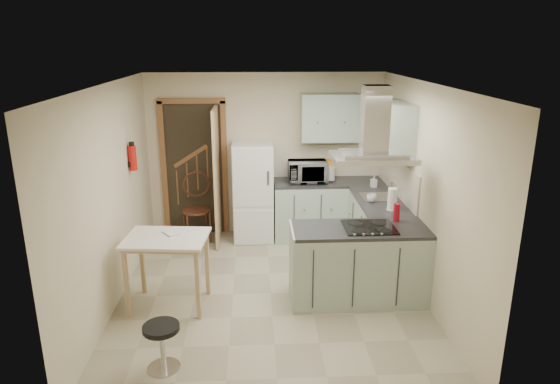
{
  "coord_description": "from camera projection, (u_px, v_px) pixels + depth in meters",
  "views": [
    {
      "loc": [
        -0.17,
        -5.45,
        2.95
      ],
      "look_at": [
        0.14,
        0.45,
        1.15
      ],
      "focal_mm": 32.0,
      "sensor_mm": 36.0,
      "label": 1
    }
  ],
  "objects": [
    {
      "name": "wall_cabinet_right",
      "position": [
        394.0,
        129.0,
        6.43
      ],
      "size": [
        0.35,
        0.9,
        0.7
      ],
      "primitive_type": "cube",
      "color": "#9EB2A0",
      "rests_on": "right_wall"
    },
    {
      "name": "wall_cabinet_back",
      "position": [
        329.0,
        117.0,
        7.42
      ],
      "size": [
        0.85,
        0.35,
        0.7
      ],
      "primitive_type": "cube",
      "color": "#9EB2A0",
      "rests_on": "back_wall"
    },
    {
      "name": "paper_towel",
      "position": [
        392.0,
        199.0,
        6.24
      ],
      "size": [
        0.15,
        0.15,
        0.3
      ],
      "primitive_type": "cylinder",
      "rotation": [
        0.0,
        0.0,
        -0.3
      ],
      "color": "white",
      "rests_on": "counter_right"
    },
    {
      "name": "microwave",
      "position": [
        308.0,
        172.0,
        7.49
      ],
      "size": [
        0.58,
        0.4,
        0.32
      ],
      "primitive_type": "imported",
      "rotation": [
        0.0,
        0.0,
        0.02
      ],
      "color": "black",
      "rests_on": "counter_back"
    },
    {
      "name": "doorway",
      "position": [
        195.0,
        169.0,
        7.69
      ],
      "size": [
        1.1,
        0.12,
        2.1
      ],
      "primitive_type": "cube",
      "color": "brown",
      "rests_on": "floor"
    },
    {
      "name": "hob",
      "position": [
        369.0,
        227.0,
        5.69
      ],
      "size": [
        0.58,
        0.5,
        0.01
      ],
      "primitive_type": "cube",
      "color": "black",
      "rests_on": "peninsula"
    },
    {
      "name": "floor",
      "position": [
        271.0,
        293.0,
        6.07
      ],
      "size": [
        4.2,
        4.2,
        0.0
      ],
      "primitive_type": "plane",
      "color": "tan",
      "rests_on": "ground"
    },
    {
      "name": "counter_right",
      "position": [
        373.0,
        224.0,
        7.09
      ],
      "size": [
        0.6,
        1.95,
        0.9
      ],
      "primitive_type": "cube",
      "color": "#9EB2A0",
      "rests_on": "floor"
    },
    {
      "name": "splashback",
      "position": [
        327.0,
        161.0,
        7.78
      ],
      "size": [
        1.68,
        0.02,
        0.5
      ],
      "primitive_type": "cube",
      "color": "beige",
      "rests_on": "counter_back"
    },
    {
      "name": "bentwood_chair",
      "position": [
        196.0,
        210.0,
        7.55
      ],
      "size": [
        0.53,
        0.53,
        0.96
      ],
      "primitive_type": "cube",
      "rotation": [
        0.0,
        0.0,
        0.28
      ],
      "color": "#4F321A",
      "rests_on": "floor"
    },
    {
      "name": "sink",
      "position": [
        378.0,
        197.0,
        6.79
      ],
      "size": [
        0.45,
        0.4,
        0.01
      ],
      "primitive_type": "cube",
      "color": "silver",
      "rests_on": "counter_right"
    },
    {
      "name": "peninsula",
      "position": [
        359.0,
        264.0,
        5.82
      ],
      "size": [
        1.55,
        0.65,
        0.9
      ],
      "primitive_type": "cube",
      "color": "#9EB2A0",
      "rests_on": "floor"
    },
    {
      "name": "extractor_hood",
      "position": [
        373.0,
        158.0,
        5.46
      ],
      "size": [
        0.9,
        0.55,
        0.1
      ],
      "primitive_type": "cube",
      "color": "silver",
      "rests_on": "ceiling"
    },
    {
      "name": "book",
      "position": [
        165.0,
        231.0,
        5.61
      ],
      "size": [
        0.24,
        0.25,
        0.09
      ],
      "primitive_type": "imported",
      "rotation": [
        0.0,
        0.0,
        0.62
      ],
      "color": "#9A4A33",
      "rests_on": "drop_leaf_table"
    },
    {
      "name": "cereal_box",
      "position": [
        327.0,
        170.0,
        7.62
      ],
      "size": [
        0.13,
        0.22,
        0.31
      ],
      "primitive_type": "cube",
      "rotation": [
        0.0,
        0.0,
        0.24
      ],
      "color": "orange",
      "rests_on": "counter_back"
    },
    {
      "name": "cup",
      "position": [
        372.0,
        198.0,
        6.59
      ],
      "size": [
        0.14,
        0.14,
        0.1
      ],
      "primitive_type": "imported",
      "rotation": [
        0.0,
        0.0,
        0.09
      ],
      "color": "white",
      "rests_on": "counter_right"
    },
    {
      "name": "stool",
      "position": [
        162.0,
        347.0,
        4.62
      ],
      "size": [
        0.39,
        0.39,
        0.46
      ],
      "primitive_type": "cylinder",
      "rotation": [
        0.0,
        0.0,
        -0.17
      ],
      "color": "black",
      "rests_on": "floor"
    },
    {
      "name": "ceiling",
      "position": [
        270.0,
        84.0,
        5.34
      ],
      "size": [
        4.2,
        4.2,
        0.0
      ],
      "primitive_type": "plane",
      "rotation": [
        3.14,
        0.0,
        0.0
      ],
      "color": "silver",
      "rests_on": "back_wall"
    },
    {
      "name": "fire_extinguisher",
      "position": [
        133.0,
        158.0,
        6.41
      ],
      "size": [
        0.1,
        0.1,
        0.32
      ],
      "primitive_type": "cylinder",
      "color": "#B2140F",
      "rests_on": "left_wall"
    },
    {
      "name": "right_wall",
      "position": [
        425.0,
        193.0,
        5.8
      ],
      "size": [
        0.0,
        4.2,
        4.2
      ],
      "primitive_type": "plane",
      "rotation": [
        1.57,
        0.0,
        -1.57
      ],
      "color": "beige",
      "rests_on": "floor"
    },
    {
      "name": "drop_leaf_table",
      "position": [
        169.0,
        272.0,
        5.69
      ],
      "size": [
        0.97,
        0.76,
        0.85
      ],
      "primitive_type": "cube",
      "rotation": [
        0.0,
        0.0,
        -0.1
      ],
      "color": "#D9C185",
      "rests_on": "floor"
    },
    {
      "name": "soap_bottle",
      "position": [
        374.0,
        181.0,
        7.23
      ],
      "size": [
        0.09,
        0.09,
        0.17
      ],
      "primitive_type": "imported",
      "rotation": [
        0.0,
        0.0,
        0.11
      ],
      "color": "silver",
      "rests_on": "counter_right"
    },
    {
      "name": "back_wall",
      "position": [
        266.0,
        155.0,
        7.71
      ],
      "size": [
        3.6,
        0.0,
        3.6
      ],
      "primitive_type": "plane",
      "rotation": [
        1.57,
        0.0,
        0.0
      ],
      "color": "beige",
      "rests_on": "floor"
    },
    {
      "name": "kettle",
      "position": [
        330.0,
        173.0,
        7.54
      ],
      "size": [
        0.22,
        0.22,
        0.24
      ],
      "primitive_type": "cylinder",
      "rotation": [
        0.0,
        0.0,
        -0.43
      ],
      "color": "silver",
      "rests_on": "counter_back"
    },
    {
      "name": "red_bottle",
      "position": [
        397.0,
        212.0,
        5.88
      ],
      "size": [
        0.1,
        0.1,
        0.21
      ],
      "primitive_type": "cylinder",
      "rotation": [
        0.0,
        0.0,
        0.38
      ],
      "color": "red",
      "rests_on": "peninsula"
    },
    {
      "name": "left_wall",
      "position": [
        111.0,
        198.0,
        5.62
      ],
      "size": [
        0.0,
        4.2,
        4.2
      ],
      "primitive_type": "plane",
      "rotation": [
        1.57,
        0.0,
        1.57
      ],
      "color": "beige",
      "rests_on": "floor"
    },
    {
      "name": "fridge",
      "position": [
        253.0,
        192.0,
        7.56
      ],
      "size": [
        0.6,
        0.6,
        1.5
      ],
      "primitive_type": "cube",
      "color": "white",
      "rests_on": "floor"
    },
    {
      "name": "counter_back",
      "position": [
        309.0,
        209.0,
        7.69
      ],
      "size": [
        1.08,
        0.6,
        0.9
      ],
      "primitive_type": "cube",
      "color": "#9EB2A0",
      "rests_on": "floor"
    }
  ]
}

